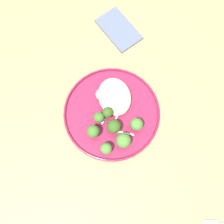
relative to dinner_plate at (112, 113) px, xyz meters
The scene contains 22 objects.
ground 0.75m from the dinner_plate, ahead, with size 6.00×6.00×0.00m, color #2D2B28.
wooden_dining_table 0.10m from the dinner_plate, ahead, with size 1.40×1.00×0.74m.
dinner_plate is the anchor object (origin of this frame).
noodle_bed 0.05m from the dinner_plate, 22.89° to the right, with size 0.12×0.10×0.03m.
seared_scallop_rear_pale 0.03m from the dinner_plate, 39.79° to the right, with size 0.03×0.03×0.02m.
seared_scallop_center_golden 0.06m from the dinner_plate, 15.55° to the left, with size 0.03×0.03×0.01m.
seared_scallop_half_hidden 0.03m from the dinner_plate, ahead, with size 0.03×0.03×0.01m.
seared_scallop_on_noodles 0.06m from the dinner_plate, 22.07° to the right, with size 0.02×0.02×0.01m.
seared_scallop_tiny_bay 0.06m from the dinner_plate, 56.69° to the right, with size 0.03×0.03×0.02m.
seared_scallop_front_small 0.08m from the dinner_plate, 20.08° to the right, with size 0.02×0.02×0.01m.
seared_scallop_left_edge 0.03m from the dinner_plate, 89.02° to the right, with size 0.03×0.03×0.01m.
broccoli_floret_beside_noodles 0.12m from the dinner_plate, 156.63° to the left, with size 0.03×0.03×0.05m.
broccoli_floret_front_edge 0.09m from the dinner_plate, 125.21° to the left, with size 0.04×0.04×0.06m.
broccoli_floret_center_pile 0.06m from the dinner_plate, behind, with size 0.04×0.04×0.06m.
broccoli_floret_right_tilted 0.09m from the dinner_plate, 137.07° to the right, with size 0.04×0.04×0.06m.
broccoli_floret_left_leaning 0.04m from the dinner_plate, 107.20° to the left, with size 0.03×0.03×0.05m.
broccoli_floret_small_sprig 0.05m from the dinner_plate, 105.52° to the left, with size 0.03×0.03×0.05m.
broccoli_floret_tall_stalk 0.10m from the dinner_plate, behind, with size 0.04×0.04×0.06m.
onion_sliver_pale_crescent 0.02m from the dinner_plate, 114.10° to the left, with size 0.06×0.01×0.00m, color silver.
onion_sliver_long_sliver 0.07m from the dinner_plate, 165.35° to the right, with size 0.06×0.01×0.00m, color silver.
onion_sliver_curled_piece 0.02m from the dinner_plate, 158.99° to the right, with size 0.06×0.01×0.00m, color silver.
folded_napkin 0.29m from the dinner_plate, 19.44° to the right, with size 0.15×0.09×0.01m, color #4C566B.
Camera 1 is at (-0.25, 0.06, 1.54)m, focal length 43.76 mm.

